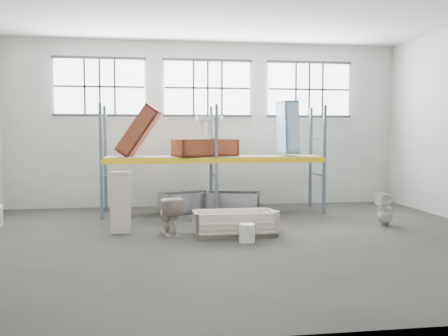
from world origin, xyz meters
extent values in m
cube|color=#423F39|center=(0.00, 0.00, -0.05)|extent=(12.00, 10.00, 0.10)
cube|color=#ADADA0|center=(0.00, 5.05, 2.50)|extent=(12.00, 0.10, 5.00)
cube|color=#B7B6A9|center=(0.00, -5.05, 2.50)|extent=(12.00, 0.10, 5.00)
cube|color=white|center=(-3.20, 4.94, 3.60)|extent=(2.60, 0.04, 1.60)
cube|color=white|center=(0.00, 4.94, 3.60)|extent=(2.60, 0.04, 1.60)
cube|color=white|center=(3.20, 4.94, 3.60)|extent=(2.60, 0.04, 1.60)
cube|color=slate|center=(-3.00, 2.90, 1.50)|extent=(0.08, 0.08, 3.00)
cube|color=slate|center=(-3.00, 4.10, 1.50)|extent=(0.08, 0.08, 3.00)
cube|color=slate|center=(0.00, 2.90, 1.50)|extent=(0.08, 0.08, 3.00)
cube|color=slate|center=(0.00, 4.10, 1.50)|extent=(0.08, 0.08, 3.00)
cube|color=slate|center=(3.00, 2.90, 1.50)|extent=(0.08, 0.08, 3.00)
cube|color=slate|center=(3.00, 4.10, 1.50)|extent=(0.08, 0.08, 3.00)
cube|color=yellow|center=(0.00, 2.90, 1.50)|extent=(6.00, 0.10, 0.14)
cube|color=yellow|center=(0.00, 4.10, 1.50)|extent=(6.00, 0.10, 0.14)
cube|color=gray|center=(0.00, 3.50, 1.58)|extent=(5.90, 1.10, 0.03)
cylinder|color=black|center=(0.00, 2.70, 0.00)|extent=(1.80, 1.80, 0.00)
cube|color=beige|center=(0.95, 0.69, 0.28)|extent=(0.44, 0.29, 0.38)
imported|color=beige|center=(0.35, 0.53, 0.16)|extent=(0.55, 0.55, 0.15)
imported|color=beige|center=(-1.33, 0.74, 0.42)|extent=(0.60, 0.88, 0.83)
cube|color=beige|center=(-2.41, 1.05, 0.69)|extent=(0.45, 0.30, 1.37)
imported|color=silver|center=(3.87, 1.00, 0.40)|extent=(0.40, 0.39, 0.81)
imported|color=silver|center=(-0.15, 3.23, 2.09)|extent=(0.82, 0.69, 0.65)
cylinder|color=white|center=(0.21, -0.31, 0.19)|extent=(0.41, 0.41, 0.37)
camera|label=1|loc=(-1.71, -10.13, 2.22)|focal=39.63mm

